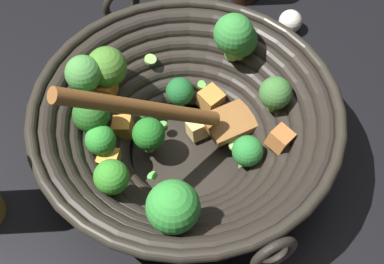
{
  "coord_description": "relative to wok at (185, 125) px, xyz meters",
  "views": [
    {
      "loc": [
        0.37,
        -0.14,
        0.64
      ],
      "look_at": [
        -0.02,
        0.01,
        0.03
      ],
      "focal_mm": 52.73,
      "sensor_mm": 36.0,
      "label": 1
    }
  ],
  "objects": [
    {
      "name": "ground_plane",
      "position": [
        0.0,
        0.0,
        -0.07
      ],
      "size": [
        4.0,
        4.0,
        0.0
      ],
      "primitive_type": "plane",
      "color": "black"
    },
    {
      "name": "garlic_bulb",
      "position": [
        -0.16,
        0.23,
        -0.05
      ],
      "size": [
        0.04,
        0.04,
        0.04
      ],
      "primitive_type": "sphere",
      "color": "silver",
      "rests_on": "ground"
    },
    {
      "name": "wok",
      "position": [
        0.0,
        0.0,
        0.0
      ],
      "size": [
        0.41,
        0.38,
        0.22
      ],
      "color": "black",
      "rests_on": "ground"
    }
  ]
}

